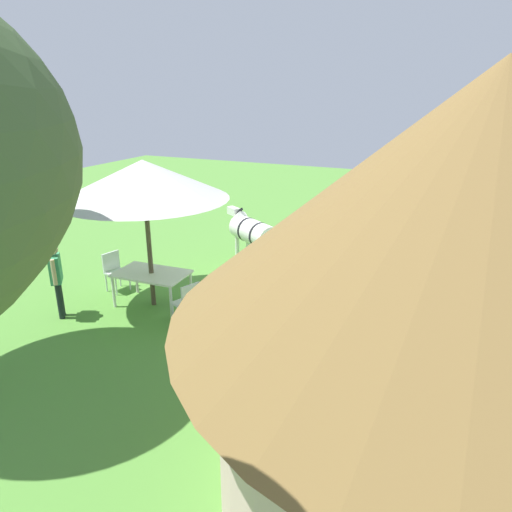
% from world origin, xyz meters
% --- Properties ---
extents(ground_plane, '(36.00, 36.00, 0.00)m').
position_xyz_m(ground_plane, '(0.00, 0.00, 0.00)').
color(ground_plane, '#528C36').
extents(thatched_hut, '(5.85, 5.85, 4.68)m').
position_xyz_m(thatched_hut, '(-3.07, 4.69, 2.54)').
color(thatched_hut, beige).
rests_on(thatched_hut, ground_plane).
extents(shade_umbrella, '(3.39, 3.39, 3.11)m').
position_xyz_m(shade_umbrella, '(2.91, 1.85, 2.72)').
color(shade_umbrella, '#4B412F').
rests_on(shade_umbrella, ground_plane).
extents(patio_dining_table, '(1.57, 1.02, 0.74)m').
position_xyz_m(patio_dining_table, '(2.91, 1.85, 0.66)').
color(patio_dining_table, silver).
rests_on(patio_dining_table, ground_plane).
extents(patio_chair_west_end, '(0.55, 0.56, 0.90)m').
position_xyz_m(patio_chair_west_end, '(1.70, 2.34, 0.52)').
color(patio_chair_west_end, silver).
rests_on(patio_chair_west_end, ground_plane).
extents(patio_chair_near_hut, '(0.51, 0.52, 0.90)m').
position_xyz_m(patio_chair_near_hut, '(4.17, 1.56, 0.52)').
color(patio_chair_near_hut, silver).
rests_on(patio_chair_near_hut, ground_plane).
extents(guest_beside_umbrella, '(0.42, 0.45, 1.56)m').
position_xyz_m(guest_beside_umbrella, '(4.27, 3.11, 0.94)').
color(guest_beside_umbrella, black).
rests_on(guest_beside_umbrella, ground_plane).
extents(standing_watcher, '(0.46, 0.46, 1.65)m').
position_xyz_m(standing_watcher, '(-3.03, -1.55, 0.99)').
color(standing_watcher, black).
rests_on(standing_watcher, ground_plane).
extents(zebra_nearest_camera, '(2.25, 0.80, 1.56)m').
position_xyz_m(zebra_nearest_camera, '(-1.22, 0.56, 1.02)').
color(zebra_nearest_camera, silver).
rests_on(zebra_nearest_camera, ground_plane).
extents(zebra_by_umbrella, '(1.87, 1.38, 1.48)m').
position_xyz_m(zebra_by_umbrella, '(1.90, -1.10, 0.94)').
color(zebra_by_umbrella, silver).
rests_on(zebra_by_umbrella, ground_plane).
extents(zebra_toward_hut, '(1.18, 2.14, 1.50)m').
position_xyz_m(zebra_toward_hut, '(-0.53, -2.33, 0.97)').
color(zebra_toward_hut, silver).
rests_on(zebra_toward_hut, ground_plane).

